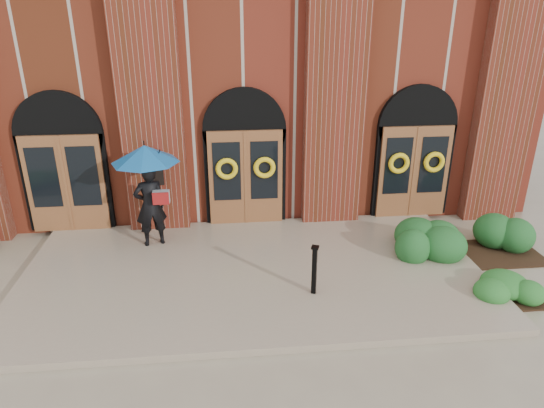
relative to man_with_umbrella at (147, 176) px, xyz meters
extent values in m
plane|color=gray|center=(2.31, -1.67, -1.88)|extent=(90.00, 90.00, 0.00)
cube|color=gray|center=(2.31, -1.52, -1.81)|extent=(10.00, 5.30, 0.15)
cube|color=maroon|center=(2.31, 7.23, 1.62)|extent=(16.00, 12.00, 7.00)
cube|color=black|center=(0.06, 0.80, -0.23)|extent=(0.40, 0.05, 0.55)
cube|color=maroon|center=(0.06, 1.06, 1.62)|extent=(1.50, 0.45, 7.00)
cube|color=maroon|center=(4.56, 1.06, 1.62)|extent=(1.50, 0.45, 7.00)
cube|color=maroon|center=(9.06, 1.06, 1.62)|extent=(1.50, 0.45, 7.00)
cube|color=brown|center=(-2.19, 1.04, -0.48)|extent=(1.90, 0.10, 2.50)
cylinder|color=black|center=(-2.19, 1.18, 0.77)|extent=(2.10, 0.22, 2.10)
cube|color=brown|center=(2.31, 1.04, -0.48)|extent=(1.90, 0.10, 2.50)
cylinder|color=black|center=(2.31, 1.18, 0.77)|extent=(2.10, 0.22, 2.10)
cube|color=brown|center=(6.81, 1.04, -0.48)|extent=(1.90, 0.10, 2.50)
cylinder|color=black|center=(6.81, 1.18, 0.77)|extent=(2.10, 0.22, 2.10)
torus|color=yellow|center=(1.83, 0.92, -0.18)|extent=(0.57, 0.13, 0.57)
torus|color=yellow|center=(2.79, 0.92, -0.18)|extent=(0.57, 0.13, 0.57)
torus|color=yellow|center=(6.33, 0.92, -0.18)|extent=(0.57, 0.13, 0.57)
torus|color=yellow|center=(7.29, 0.92, -0.18)|extent=(0.57, 0.13, 0.57)
imported|color=black|center=(0.00, 0.00, -0.73)|extent=(0.84, 0.68, 2.01)
cone|color=#135695|center=(0.00, 0.00, 0.54)|extent=(1.94, 1.94, 0.40)
cylinder|color=black|center=(0.05, -0.05, 0.01)|extent=(0.02, 0.02, 0.66)
cube|color=#A7AAAC|center=(0.29, -0.16, -0.46)|extent=(0.41, 0.29, 0.30)
cube|color=maroon|center=(0.29, -0.27, -0.46)|extent=(0.37, 0.14, 0.30)
cube|color=black|center=(3.47, -2.55, -1.23)|extent=(0.12, 0.12, 1.01)
cube|color=black|center=(3.47, -2.55, -0.70)|extent=(0.18, 0.18, 0.04)
ellipsoid|color=#1B4D1F|center=(7.51, -1.11, -1.49)|extent=(3.09, 1.23, 0.79)
ellipsoid|color=#235F22|center=(7.41, -2.80, -1.66)|extent=(1.25, 1.08, 0.44)
camera|label=1|loc=(1.77, -10.80, 3.68)|focal=32.00mm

